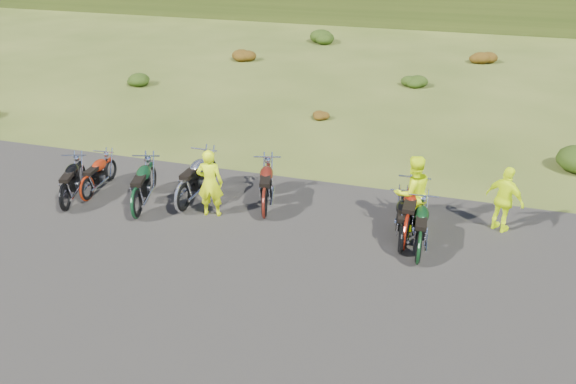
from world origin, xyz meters
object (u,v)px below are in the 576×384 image
(motorcycle_0, at_px, (68,211))
(person_middle, at_px, (210,184))
(motorcycle_3, at_px, (184,212))
(motorcycle_7, at_px, (417,263))

(motorcycle_0, xyz_separation_m, person_middle, (3.63, 0.85, 0.87))
(motorcycle_3, relative_size, person_middle, 1.34)
(motorcycle_0, bearing_deg, motorcycle_7, -107.81)
(motorcycle_0, distance_m, person_middle, 3.83)
(motorcycle_7, height_order, person_middle, person_middle)
(motorcycle_0, height_order, motorcycle_7, motorcycle_7)
(motorcycle_0, relative_size, motorcycle_3, 0.87)
(motorcycle_7, bearing_deg, motorcycle_3, 80.69)
(motorcycle_0, bearing_deg, person_middle, -95.59)
(person_middle, bearing_deg, motorcycle_7, 160.63)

